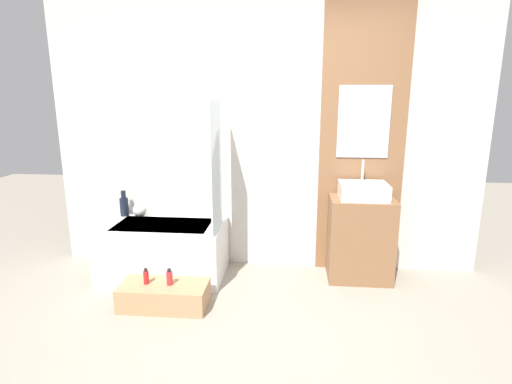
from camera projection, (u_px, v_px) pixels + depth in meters
name	position (u px, v px, depth m)	size (l,w,h in m)	color
ground_plane	(247.00, 357.00, 2.67)	(12.00, 12.00, 0.00)	gray
wall_tiled_back	(265.00, 139.00, 3.90)	(4.20, 0.06, 2.60)	beige
wall_wood_accent	(362.00, 139.00, 3.76)	(0.79, 0.04, 2.60)	brown
bathtub	(164.00, 250.00, 3.85)	(1.14, 0.68, 0.52)	white
glass_shower_screen	(216.00, 167.00, 3.52)	(0.01, 0.47, 1.16)	silver
wooden_step_bench	(164.00, 295.00, 3.29)	(0.72, 0.33, 0.20)	#A87F56
vanity_cabinet	(360.00, 239.00, 3.76)	(0.59, 0.41, 0.79)	brown
sink	(363.00, 191.00, 3.65)	(0.43, 0.35, 0.34)	white
vase_tall_dark	(124.00, 205.00, 4.04)	(0.09, 0.09, 0.26)	black
vase_round_light	(140.00, 210.00, 4.01)	(0.14, 0.14, 0.14)	silver
bottle_soap_primary	(146.00, 277.00, 3.27)	(0.04, 0.04, 0.13)	red
bottle_soap_secondary	(170.00, 278.00, 3.25)	(0.05, 0.05, 0.14)	red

